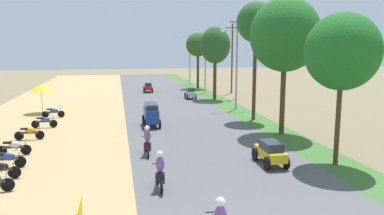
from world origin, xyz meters
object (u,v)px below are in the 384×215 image
utility_pole_near (237,57)px  motorbike_ahead_second (160,171)px  median_tree_fifth (198,45)px  median_tree_third (256,23)px  motorbike_ahead_third (147,141)px  car_sedan_yellow (270,152)px  parked_motorbike_fifth (30,132)px  utility_pole_far (232,57)px  median_tree_second (285,35)px  vendor_umbrella (41,88)px  car_hatchback_silver (190,93)px  parked_motorbike_seventh (53,112)px  streetlamp_mid (205,57)px  car_sedan_red (148,87)px  median_tree_fourth (215,46)px  streetlamp_far (190,56)px  parked_motorbike_second (0,169)px  streetlamp_near (237,63)px  parked_motorbike_fourth (14,146)px  parked_motorbike_third (7,158)px  median_tree_nearest (342,52)px  car_van_blue (151,114)px

utility_pole_near → motorbike_ahead_second: (-11.58, -25.71, -3.84)m
median_tree_fifth → median_tree_third: bearing=-90.8°
motorbike_ahead_third → car_sedan_yellow: bearing=-25.5°
parked_motorbike_fifth → car_sedan_yellow: bearing=-31.0°
median_tree_third → utility_pole_far: bearing=78.5°
median_tree_fifth → utility_pole_near: size_ratio=0.84×
median_tree_second → motorbike_ahead_third: 11.42m
vendor_umbrella → car_hatchback_silver: size_ratio=1.26×
parked_motorbike_seventh → car_hatchback_silver: (13.16, 8.59, 0.19)m
parked_motorbike_fifth → streetlamp_mid: streetlamp_mid is taller
streetlamp_mid → motorbike_ahead_third: size_ratio=4.27×
car_sedan_red → motorbike_ahead_second: size_ratio=1.26×
median_tree_second → median_tree_fourth: bearing=90.7°
median_tree_fifth → streetlamp_far: bearing=91.5°
median_tree_second → median_tree_third: (-0.08, 5.11, 1.05)m
parked_motorbike_second → streetlamp_near: (16.06, 15.99, 3.79)m
vendor_umbrella → utility_pole_near: bearing=16.7°
streetlamp_mid → utility_pole_near: utility_pole_near is taller
parked_motorbike_second → parked_motorbike_fourth: same height
median_tree_third → car_hatchback_silver: (-2.75, 12.48, -6.89)m
parked_motorbike_second → car_sedan_yellow: 12.54m
parked_motorbike_fourth → streetlamp_far: size_ratio=0.24×
median_tree_second → parked_motorbike_third: bearing=-165.5°
median_tree_fifth → utility_pole_near: bearing=-78.1°
streetlamp_far → motorbike_ahead_second: 42.54m
parked_motorbike_second → streetlamp_mid: streetlamp_mid is taller
car_hatchback_silver → motorbike_ahead_third: 21.96m
vendor_umbrella → car_sedan_red: (10.36, 13.17, -1.57)m
parked_motorbike_second → parked_motorbike_fourth: (-0.36, 3.85, 0.00)m
streetlamp_far → motorbike_ahead_second: size_ratio=4.19×
streetlamp_near → utility_pole_far: (3.33, 12.14, 0.16)m
parked_motorbike_third → median_tree_second: (16.09, 4.16, 6.04)m
median_tree_nearest → motorbike_ahead_third: (-9.11, 3.30, -4.77)m
motorbike_ahead_second → median_tree_fifth: bearing=75.4°
car_van_blue → car_hatchback_silver: (5.58, 13.63, -0.28)m
car_sedan_yellow → car_van_blue: bearing=116.1°
parked_motorbike_fourth → median_tree_fifth: median_tree_fifth is taller
streetlamp_near → parked_motorbike_fourth: bearing=-143.5°
vendor_umbrella → car_sedan_yellow: vendor_umbrella is taller
median_tree_nearest → streetlamp_near: 16.96m
vendor_umbrella → median_tree_third: (17.22, -6.35, 5.33)m
parked_motorbike_seventh → median_tree_third: median_tree_third is taller
utility_pole_far → vendor_umbrella: bearing=-152.3°
parked_motorbike_seventh → vendor_umbrella: bearing=118.1°
streetlamp_mid → vendor_umbrella: bearing=-146.8°
car_van_blue → median_tree_nearest: bearing=-52.3°
median_tree_second → motorbike_ahead_second: bearing=-137.6°
car_hatchback_silver → streetlamp_near: bearing=-68.4°
parked_motorbike_fourth → median_tree_fourth: (16.12, 18.85, 5.39)m
streetlamp_near → car_sedan_yellow: (-3.52, -16.40, -3.60)m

